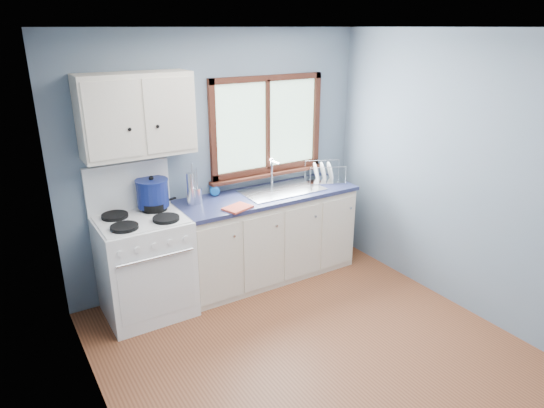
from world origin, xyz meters
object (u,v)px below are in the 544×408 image
sink (282,196)px  thermos (190,189)px  stockpot (153,193)px  base_cabinets (267,240)px  skillet (154,204)px  dish_rack (324,176)px  gas_range (145,263)px  utensil_crock (196,195)px

sink → thermos: bearing=174.9°
stockpot → thermos: (0.34, -0.05, -0.01)m
base_cabinets → stockpot: bearing=172.9°
skillet → sink: bearing=-20.9°
dish_rack → sink: bearing=-151.9°
gas_range → utensil_crock: bearing=13.1°
sink → utensil_crock: bearing=172.6°
base_cabinets → skillet: (-1.13, 0.12, 0.57)m
gas_range → base_cabinets: 1.31m
base_cabinets → thermos: thermos is taller
gas_range → skillet: size_ratio=3.47×
base_cabinets → utensil_crock: size_ratio=4.76×
skillet → base_cabinets: bearing=-21.7°
gas_range → dish_rack: 2.11m
thermos → dish_rack: (1.53, -0.05, -0.10)m
stockpot → dish_rack: 1.88m
sink → thermos: thermos is taller
base_cabinets → gas_range: bearing=-179.2°
gas_range → skillet: 0.54m
sink → utensil_crock: utensil_crock is taller
gas_range → dish_rack: size_ratio=2.74×
skillet → utensil_crock: 0.41m
base_cabinets → thermos: bearing=173.7°
gas_range → utensil_crock: gas_range is taller
gas_range → sink: gas_range is taller
stockpot → gas_range: bearing=-138.4°
stockpot → thermos: stockpot is taller
base_cabinets → thermos: (-0.78, 0.09, 0.67)m
skillet → dish_rack: bearing=-18.3°
skillet → utensil_crock: size_ratio=1.01×
stockpot → skillet: bearing=-100.9°
sink → utensil_crock: size_ratio=2.16×
gas_range → skillet: bearing=37.9°
sink → thermos: 0.99m
base_cabinets → stockpot: size_ratio=5.02×
skillet → thermos: size_ratio=1.25×
gas_range → sink: 1.53m
base_cabinets → stockpot: stockpot is taller
sink → stockpot: (-1.31, 0.14, 0.23)m
sink → skillet: bearing=174.9°
base_cabinets → thermos: size_ratio=5.90×
gas_range → stockpot: bearing=41.6°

